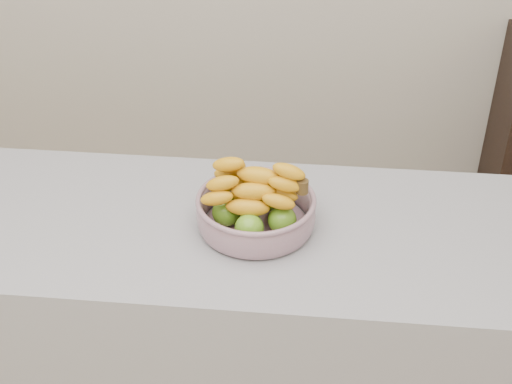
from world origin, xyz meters
TOP-DOWN VIEW (x-y plane):
  - counter at (0.00, 0.52)m, footprint 2.00×0.60m
  - fruit_bowl at (0.18, 0.52)m, footprint 0.29×0.29m

SIDE VIEW (x-z plane):
  - counter at x=0.00m, z-range 0.00..0.90m
  - fruit_bowl at x=0.18m, z-range 0.87..1.04m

